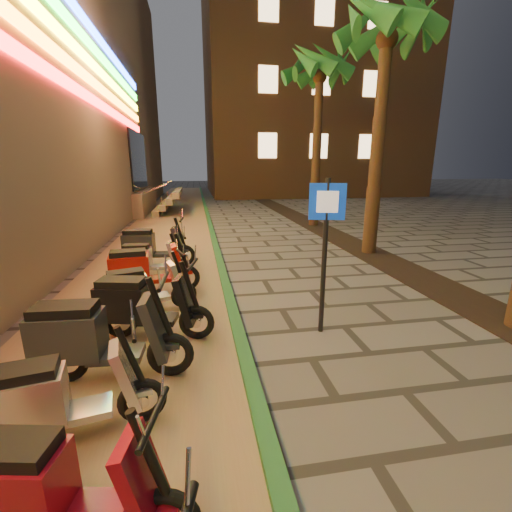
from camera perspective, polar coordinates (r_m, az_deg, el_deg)
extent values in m
plane|color=#474442|center=(3.68, 19.07, -29.51)|extent=(120.00, 120.00, 0.00)
cube|color=#8C7251|center=(12.55, -14.95, 2.70)|extent=(3.40, 60.00, 0.01)
cube|color=#225D2D|center=(12.50, -7.18, 3.25)|extent=(0.18, 60.00, 0.10)
cube|color=black|center=(9.18, 24.01, -2.42)|extent=(1.20, 40.00, 0.02)
cube|color=black|center=(20.47, -18.96, 14.78)|extent=(0.08, 5.00, 3.00)
cube|color=gray|center=(20.95, -24.05, 8.25)|extent=(5.00, 6.00, 1.20)
cube|color=#FF1414|center=(8.99, -32.53, 25.36)|extent=(0.06, 26.00, 0.28)
cube|color=orange|center=(9.13, -33.06, 28.70)|extent=(0.06, 26.00, 0.28)
cube|color=yellow|center=(9.30, -33.62, 31.92)|extent=(0.06, 26.00, 0.28)
cube|color=gray|center=(20.49, -15.70, 7.58)|extent=(0.35, 5.00, 0.30)
cube|color=gray|center=(20.42, -14.77, 8.47)|extent=(0.35, 5.00, 0.30)
cube|color=gray|center=(20.37, -13.83, 9.36)|extent=(0.35, 5.00, 0.30)
cube|color=gray|center=(20.32, -12.89, 10.25)|extent=(0.35, 5.00, 0.30)
cylinder|color=silver|center=(18.45, -17.77, 10.13)|extent=(2.09, 0.06, 0.81)
cylinder|color=silver|center=(22.42, -16.45, 10.93)|extent=(2.09, 0.06, 0.81)
cube|color=brown|center=(37.17, 7.90, 30.22)|extent=(18.00, 16.00, 25.00)
cube|color=#FFCE8C|center=(26.82, 1.95, 17.92)|extent=(1.40, 0.06, 1.80)
cube|color=#FFCE8C|center=(27.91, 10.41, 17.58)|extent=(1.40, 0.06, 1.80)
cube|color=#FFCE8C|center=(29.50, 18.06, 16.95)|extent=(1.40, 0.06, 1.80)
cube|color=#FFCE8C|center=(27.44, 2.04, 27.35)|extent=(1.40, 0.06, 1.80)
cube|color=#FFCE8C|center=(28.50, 10.88, 26.64)|extent=(1.40, 0.06, 1.80)
cube|color=#FFCE8C|center=(30.07, 18.81, 25.52)|extent=(1.40, 0.06, 1.80)
cube|color=#FFCE8C|center=(28.75, 2.14, 36.13)|extent=(1.40, 0.06, 1.80)
cube|color=#FFCE8C|center=(29.77, 11.39, 35.12)|extent=(1.40, 0.06, 1.80)
cube|color=#FFCE8C|center=(31.27, 19.63, 33.60)|extent=(1.40, 0.06, 1.80)
cylinder|color=#472D19|center=(10.54, 19.51, 15.75)|extent=(0.40, 0.40, 5.70)
sphere|color=#472D19|center=(11.00, 20.98, 30.69)|extent=(0.56, 0.56, 0.56)
cone|color=#1E551A|center=(11.57, 25.67, 31.77)|extent=(0.60, 1.93, 1.52)
cone|color=#1E551A|center=(11.93, 22.90, 31.46)|extent=(1.70, 1.86, 1.52)
cone|color=#1E551A|center=(11.94, 19.50, 31.73)|extent=(2.00, 0.93, 1.52)
cone|color=#1E551A|center=(11.61, 16.74, 32.46)|extent=(1.97, 1.48, 1.52)
cone|color=#1E551A|center=(11.05, 15.84, 33.46)|extent=(1.22, 2.02, 1.52)
cone|color=#1E551A|center=(10.53, 17.54, 34.34)|extent=(1.22, 2.02, 1.52)
cone|color=#1E551A|center=(10.31, 21.29, 34.52)|extent=(1.97, 1.48, 1.52)
cone|color=#1E551A|center=(10.51, 25.00, 33.79)|extent=(2.00, 0.93, 1.52)
cone|color=#1E551A|center=(11.01, 26.62, 32.65)|extent=(1.70, 1.86, 1.52)
cylinder|color=#472D19|center=(15.12, 10.04, 16.27)|extent=(0.40, 0.40, 5.95)
sphere|color=#472D19|center=(15.50, 10.59, 27.32)|extent=(0.56, 0.56, 0.56)
cone|color=#1E551A|center=(15.91, 14.08, 28.49)|extent=(0.60, 1.93, 1.52)
cone|color=#1E551A|center=(16.35, 12.43, 28.19)|extent=(1.70, 1.86, 1.52)
cone|color=#1E551A|center=(16.45, 10.06, 28.21)|extent=(2.00, 0.93, 1.52)
cone|color=#1E551A|center=(16.18, 7.93, 28.53)|extent=(1.97, 1.48, 1.52)
cone|color=#1E551A|center=(15.64, 6.96, 29.05)|extent=(1.22, 2.02, 1.52)
cone|color=#1E551A|center=(15.08, 7.72, 29.57)|extent=(1.22, 2.02, 1.52)
cone|color=#1E551A|center=(14.76, 10.01, 29.81)|extent=(1.97, 1.48, 1.52)
cone|color=#1E551A|center=(14.87, 12.65, 29.59)|extent=(2.00, 0.93, 1.52)
cone|color=#1E551A|center=(15.33, 14.24, 29.04)|extent=(1.70, 1.86, 1.52)
cylinder|color=black|center=(5.20, 11.29, -0.47)|extent=(0.08, 0.08, 2.36)
cube|color=#0E3AB8|center=(5.03, 11.80, 8.86)|extent=(0.51, 0.16, 0.52)
cube|color=white|center=(5.00, 11.84, 8.83)|extent=(0.30, 0.10, 0.30)
cube|color=maroon|center=(3.11, -35.27, -28.58)|extent=(0.71, 0.48, 0.47)
cube|color=black|center=(2.94, -36.13, -24.60)|extent=(0.63, 0.41, 0.11)
cube|color=maroon|center=(2.73, -18.40, -31.95)|extent=(0.32, 0.42, 0.66)
cylinder|color=black|center=(2.58, -17.20, -29.33)|extent=(0.26, 0.11, 0.69)
cylinder|color=black|center=(2.37, -16.62, -24.25)|extent=(0.14, 0.54, 0.04)
cube|color=maroon|center=(2.85, -14.94, -35.26)|extent=(0.23, 0.17, 0.06)
torus|color=black|center=(4.04, -34.55, -22.56)|extent=(0.49, 0.19, 0.48)
cylinder|color=silver|center=(4.04, -34.55, -22.56)|extent=(0.15, 0.12, 0.13)
torus|color=black|center=(3.90, -18.40, -21.88)|extent=(0.49, 0.19, 0.48)
cylinder|color=silver|center=(3.90, -18.40, -21.88)|extent=(0.15, 0.12, 0.13)
cube|color=silver|center=(3.91, -26.81, -21.99)|extent=(0.56, 0.41, 0.07)
cube|color=silver|center=(3.87, -34.03, -19.32)|extent=(0.71, 0.47, 0.47)
cube|color=black|center=(3.74, -34.65, -15.83)|extent=(0.62, 0.40, 0.11)
cube|color=silver|center=(3.72, -20.91, -18.13)|extent=(0.32, 0.41, 0.65)
cylinder|color=black|center=(3.63, -20.12, -15.55)|extent=(0.26, 0.11, 0.69)
cylinder|color=black|center=(3.49, -19.78, -11.24)|extent=(0.14, 0.54, 0.04)
cube|color=silver|center=(3.83, -18.54, -20.53)|extent=(0.23, 0.17, 0.06)
torus|color=black|center=(4.81, -29.34, -14.95)|extent=(0.58, 0.15, 0.57)
cylinder|color=silver|center=(4.81, -29.34, -14.95)|extent=(0.16, 0.12, 0.15)
torus|color=black|center=(4.48, -14.06, -15.61)|extent=(0.58, 0.15, 0.57)
cylinder|color=silver|center=(4.48, -14.06, -15.61)|extent=(0.16, 0.12, 0.15)
cube|color=#292C2F|center=(4.59, -22.18, -14.91)|extent=(0.63, 0.41, 0.09)
cube|color=#292C2F|center=(4.64, -28.82, -11.55)|extent=(0.80, 0.47, 0.55)
cube|color=black|center=(4.52, -29.33, -7.88)|extent=(0.71, 0.39, 0.13)
cube|color=#292C2F|center=(4.33, -16.44, -11.28)|extent=(0.32, 0.46, 0.78)
cylinder|color=black|center=(4.23, -15.62, -8.59)|extent=(0.31, 0.10, 0.82)
cylinder|color=black|center=(4.10, -15.19, -4.03)|extent=(0.09, 0.64, 0.05)
cube|color=#292C2F|center=(4.42, -14.17, -14.13)|extent=(0.25, 0.17, 0.07)
torus|color=black|center=(5.61, -21.77, -10.01)|extent=(0.55, 0.22, 0.54)
cylinder|color=silver|center=(5.61, -21.77, -10.01)|extent=(0.16, 0.13, 0.15)
torus|color=black|center=(5.26, -9.88, -10.81)|extent=(0.55, 0.22, 0.54)
cylinder|color=silver|center=(5.26, -9.88, -10.81)|extent=(0.16, 0.13, 0.15)
cube|color=black|center=(5.39, -16.17, -10.04)|extent=(0.63, 0.47, 0.08)
cube|color=black|center=(5.46, -21.27, -7.20)|extent=(0.79, 0.54, 0.52)
cube|color=black|center=(5.36, -21.57, -4.20)|extent=(0.70, 0.46, 0.12)
cube|color=black|center=(5.15, -11.65, -7.18)|extent=(0.36, 0.46, 0.73)
cylinder|color=black|center=(5.06, -10.97, -5.02)|extent=(0.29, 0.13, 0.77)
cylinder|color=black|center=(4.95, -10.57, -1.41)|extent=(0.17, 0.60, 0.05)
cube|color=black|center=(5.21, -9.94, -9.57)|extent=(0.25, 0.19, 0.06)
torus|color=black|center=(6.27, -21.18, -7.60)|extent=(0.49, 0.23, 0.48)
cylinder|color=silver|center=(6.27, -21.18, -7.60)|extent=(0.15, 0.13, 0.13)
torus|color=black|center=(6.43, -11.93, -6.34)|extent=(0.49, 0.23, 0.48)
cylinder|color=silver|center=(6.43, -11.93, -6.34)|extent=(0.15, 0.13, 0.13)
cube|color=#A8A9B0|center=(6.32, -16.60, -6.68)|extent=(0.58, 0.45, 0.07)
cube|color=#A8A9B0|center=(6.19, -20.73, -5.20)|extent=(0.72, 0.53, 0.46)
cube|color=black|center=(6.10, -20.96, -2.83)|extent=(0.64, 0.45, 0.11)
cube|color=#A8A9B0|center=(6.30, -13.22, -3.83)|extent=(0.34, 0.43, 0.65)
cylinder|color=black|center=(6.26, -12.74, -2.14)|extent=(0.26, 0.14, 0.69)
cylinder|color=black|center=(6.19, -12.48, 0.55)|extent=(0.20, 0.53, 0.04)
cube|color=#A8A9B0|center=(6.39, -11.98, -5.41)|extent=(0.23, 0.18, 0.06)
torus|color=black|center=(7.23, -20.80, -4.35)|extent=(0.56, 0.18, 0.55)
cylinder|color=silver|center=(7.23, -20.80, -4.35)|extent=(0.16, 0.12, 0.15)
torus|color=black|center=(7.24, -11.46, -3.62)|extent=(0.56, 0.18, 0.55)
cylinder|color=silver|center=(7.24, -11.46, -3.62)|extent=(0.16, 0.12, 0.15)
cube|color=maroon|center=(7.20, -16.23, -3.69)|extent=(0.62, 0.43, 0.08)
cube|color=maroon|center=(7.13, -20.35, -1.98)|extent=(0.78, 0.50, 0.53)
cube|color=black|center=(7.06, -20.57, 0.40)|extent=(0.69, 0.42, 0.13)
cube|color=maroon|center=(7.13, -12.78, -0.98)|extent=(0.33, 0.46, 0.74)
cylinder|color=black|center=(7.08, -12.28, 0.70)|extent=(0.30, 0.11, 0.78)
cylinder|color=black|center=(7.01, -12.00, 3.41)|extent=(0.13, 0.61, 0.05)
cube|color=maroon|center=(7.20, -11.51, -2.67)|extent=(0.25, 0.18, 0.06)
torus|color=black|center=(8.32, -19.57, -2.06)|extent=(0.47, 0.12, 0.47)
cylinder|color=silver|center=(8.32, -19.57, -2.06)|extent=(0.13, 0.10, 0.13)
torus|color=black|center=(8.13, -12.63, -1.93)|extent=(0.47, 0.12, 0.47)
cylinder|color=silver|center=(8.13, -12.63, -1.93)|extent=(0.13, 0.10, 0.13)
cube|color=silver|center=(8.20, -16.22, -1.76)|extent=(0.52, 0.34, 0.07)
cube|color=silver|center=(8.23, -19.24, -0.31)|extent=(0.66, 0.39, 0.45)
cube|color=black|center=(8.17, -19.39, 1.47)|extent=(0.58, 0.33, 0.11)
cube|color=silver|center=(8.07, -13.65, 0.14)|extent=(0.27, 0.38, 0.64)
cylinder|color=black|center=(8.02, -13.28, 1.40)|extent=(0.25, 0.08, 0.67)
cylinder|color=black|center=(7.95, -13.08, 3.44)|extent=(0.08, 0.53, 0.04)
cube|color=silver|center=(8.10, -12.68, -1.19)|extent=(0.21, 0.14, 0.05)
torus|color=black|center=(9.27, -19.31, -0.07)|extent=(0.57, 0.15, 0.56)
cylinder|color=silver|center=(9.27, -19.31, -0.07)|extent=(0.16, 0.12, 0.15)
torus|color=black|center=(9.05, -11.85, 0.12)|extent=(0.57, 0.15, 0.56)
cylinder|color=silver|center=(9.05, -11.85, 0.12)|extent=(0.16, 0.12, 0.15)
cube|color=#222527|center=(9.13, -15.71, 0.29)|extent=(0.62, 0.41, 0.09)
cube|color=#222527|center=(9.18, -18.95, 1.84)|extent=(0.79, 0.47, 0.54)
cube|color=black|center=(9.11, -19.12, 3.76)|extent=(0.70, 0.40, 0.13)
cube|color=#222527|center=(8.99, -12.93, 2.37)|extent=(0.32, 0.45, 0.76)
cylinder|color=black|center=(8.93, -12.53, 3.74)|extent=(0.30, 0.10, 0.80)
cylinder|color=black|center=(8.87, -12.30, 5.94)|extent=(0.10, 0.63, 0.05)
cube|color=#222527|center=(9.02, -11.89, 0.92)|extent=(0.25, 0.17, 0.06)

